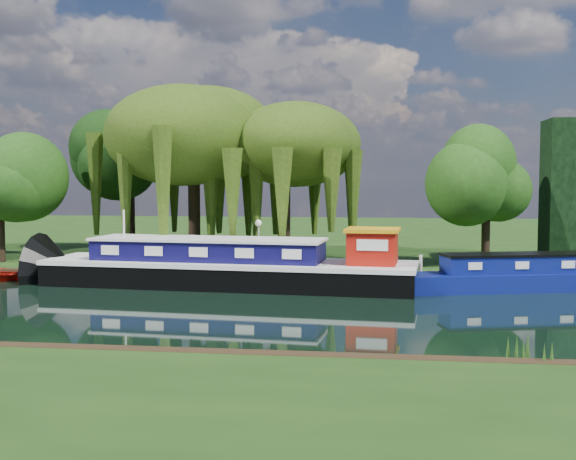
# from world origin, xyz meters

# --- Properties ---
(ground) EXTENTS (120.00, 120.00, 0.00)m
(ground) POSITION_xyz_m (0.00, 0.00, 0.00)
(ground) COLOR black
(far_bank) EXTENTS (120.00, 52.00, 0.45)m
(far_bank) POSITION_xyz_m (0.00, 34.00, 0.23)
(far_bank) COLOR #17330D
(far_bank) RESTS_ON ground
(dutch_barge) EXTENTS (18.33, 5.49, 3.81)m
(dutch_barge) POSITION_xyz_m (-0.14, 6.47, 0.95)
(dutch_barge) COLOR black
(dutch_barge) RESTS_ON ground
(narrowboat) EXTENTS (12.90, 5.42, 1.86)m
(narrowboat) POSITION_xyz_m (14.31, 7.30, 0.66)
(narrowboat) COLOR navy
(narrowboat) RESTS_ON ground
(red_dinghy) EXTENTS (3.85, 3.04, 0.72)m
(red_dinghy) POSITION_xyz_m (-12.29, 6.97, 0.00)
(red_dinghy) COLOR maroon
(red_dinghy) RESTS_ON ground
(willow_left) EXTENTS (8.10, 8.10, 9.71)m
(willow_left) POSITION_xyz_m (-3.95, 13.96, 7.50)
(willow_left) COLOR black
(willow_left) RESTS_ON far_bank
(willow_right) EXTENTS (6.81, 6.81, 8.29)m
(willow_right) POSITION_xyz_m (1.56, 13.02, 6.50)
(willow_right) COLOR black
(willow_right) RESTS_ON far_bank
(tree_far_mid) EXTENTS (5.12, 5.12, 8.37)m
(tree_far_mid) POSITION_xyz_m (-9.10, 17.35, 6.23)
(tree_far_mid) COLOR black
(tree_far_mid) RESTS_ON far_bank
(tree_far_right) EXTENTS (4.01, 4.01, 6.57)m
(tree_far_right) POSITION_xyz_m (12.64, 12.36, 4.98)
(tree_far_right) COLOR black
(tree_far_right) RESTS_ON far_bank
(lamppost) EXTENTS (0.36, 0.36, 2.56)m
(lamppost) POSITION_xyz_m (0.50, 10.50, 2.42)
(lamppost) COLOR silver
(lamppost) RESTS_ON far_bank
(mooring_posts) EXTENTS (19.16, 0.16, 1.00)m
(mooring_posts) POSITION_xyz_m (-0.50, 8.40, 0.95)
(mooring_posts) COLOR silver
(mooring_posts) RESTS_ON far_bank
(reeds_near) EXTENTS (33.70, 1.50, 1.10)m
(reeds_near) POSITION_xyz_m (6.87, -7.57, 0.55)
(reeds_near) COLOR #1C4512
(reeds_near) RESTS_ON ground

